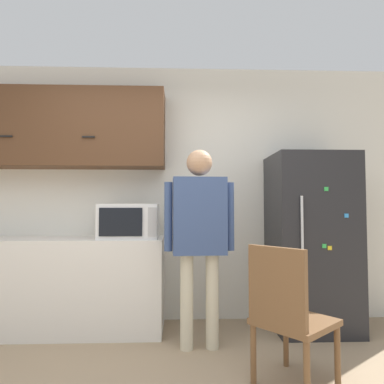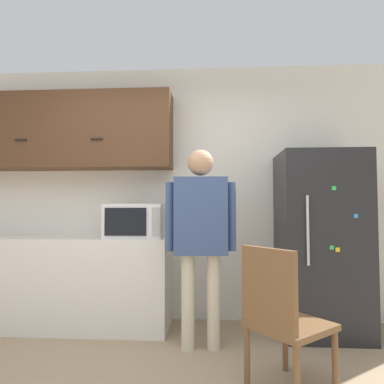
% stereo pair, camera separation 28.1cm
% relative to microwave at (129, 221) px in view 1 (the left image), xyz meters
% --- Properties ---
extents(back_wall, '(6.00, 0.06, 2.70)m').
position_rel_microwave_xyz_m(back_wall, '(0.29, 0.41, 0.30)').
color(back_wall, silver).
rests_on(back_wall, ground_plane).
extents(counter, '(2.24, 0.61, 0.89)m').
position_rel_microwave_xyz_m(counter, '(-0.80, 0.08, -0.61)').
color(counter, silver).
rests_on(counter, ground_plane).
extents(upper_cabinets, '(2.24, 0.36, 0.79)m').
position_rel_microwave_xyz_m(upper_cabinets, '(-0.80, 0.21, 0.93)').
color(upper_cabinets, '#51331E').
extents(microwave, '(0.55, 0.37, 0.33)m').
position_rel_microwave_xyz_m(microwave, '(0.00, 0.00, 0.00)').
color(microwave, white).
rests_on(microwave, counter).
extents(person, '(0.60, 0.24, 1.67)m').
position_rel_microwave_xyz_m(person, '(0.65, -0.37, -0.03)').
color(person, beige).
rests_on(person, ground_plane).
extents(refrigerator, '(0.76, 0.68, 1.70)m').
position_rel_microwave_xyz_m(refrigerator, '(1.77, 0.05, -0.20)').
color(refrigerator, '#232326').
rests_on(refrigerator, ground_plane).
extents(chair, '(0.64, 0.64, 0.93)m').
position_rel_microwave_xyz_m(chair, '(1.18, -1.04, -0.55)').
color(chair, brown).
rests_on(chair, ground_plane).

